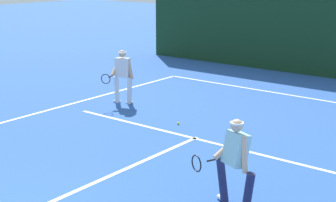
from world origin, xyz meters
TOP-DOWN VIEW (x-y plane):
  - court_line_baseline_far at (0.00, 11.62)m, footprint 9.41×0.10m
  - court_line_service at (0.00, 6.30)m, footprint 7.67×0.10m
  - court_line_centre at (0.00, 3.20)m, footprint 0.10×6.40m
  - player_near at (2.63, 3.72)m, footprint 1.11×0.87m
  - player_far at (-3.56, 7.63)m, footprint 0.69×0.91m
  - tennis_ball at (-0.97, 6.94)m, footprint 0.07×0.07m
  - back_fence_windscreen at (0.00, 14.93)m, footprint 16.44×0.12m

SIDE VIEW (x-z plane):
  - court_line_baseline_far at x=0.00m, z-range 0.00..0.01m
  - court_line_service at x=0.00m, z-range 0.00..0.01m
  - court_line_centre at x=0.00m, z-range 0.00..0.01m
  - tennis_ball at x=-0.97m, z-range 0.00..0.07m
  - player_near at x=2.63m, z-range 0.08..1.67m
  - player_far at x=-3.56m, z-range 0.08..1.68m
  - back_fence_windscreen at x=0.00m, z-range 0.00..3.39m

